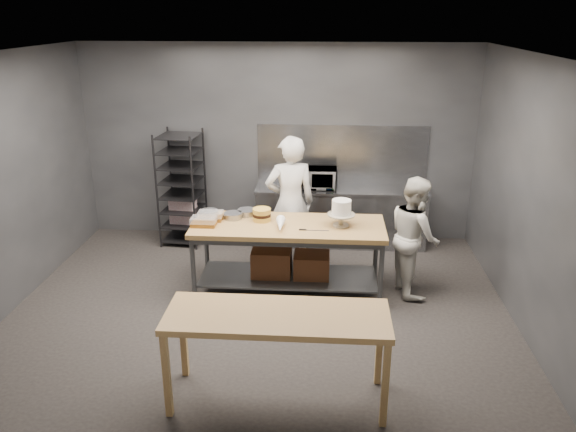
{
  "coord_description": "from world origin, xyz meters",
  "views": [
    {
      "loc": [
        0.76,
        -5.96,
        3.43
      ],
      "look_at": [
        0.31,
        0.5,
        1.05
      ],
      "focal_mm": 35.0,
      "sensor_mm": 36.0,
      "label": 1
    }
  ],
  "objects_px": {
    "speed_rack": "(182,189)",
    "near_counter": "(277,322)",
    "microwave": "(319,178)",
    "frosted_cake_stand": "(341,210)",
    "chef_right": "(414,236)",
    "chef_behind": "(290,203)",
    "work_table": "(288,250)",
    "layer_cake": "(262,215)"
  },
  "relations": [
    {
      "from": "chef_right",
      "to": "frosted_cake_stand",
      "type": "height_order",
      "value": "chef_right"
    },
    {
      "from": "near_counter",
      "to": "speed_rack",
      "type": "relative_size",
      "value": 1.14
    },
    {
      "from": "microwave",
      "to": "frosted_cake_stand",
      "type": "height_order",
      "value": "frosted_cake_stand"
    },
    {
      "from": "work_table",
      "to": "frosted_cake_stand",
      "type": "xyz_separation_m",
      "value": [
        0.65,
        -0.02,
        0.56
      ]
    },
    {
      "from": "microwave",
      "to": "layer_cake",
      "type": "height_order",
      "value": "microwave"
    },
    {
      "from": "microwave",
      "to": "chef_behind",
      "type": "bearing_deg",
      "value": -113.02
    },
    {
      "from": "near_counter",
      "to": "chef_right",
      "type": "distance_m",
      "value": 2.74
    },
    {
      "from": "chef_behind",
      "to": "chef_right",
      "type": "xyz_separation_m",
      "value": [
        1.61,
        -0.64,
        -0.18
      ]
    },
    {
      "from": "speed_rack",
      "to": "chef_right",
      "type": "bearing_deg",
      "value": -23.37
    },
    {
      "from": "chef_right",
      "to": "layer_cake",
      "type": "bearing_deg",
      "value": 77.93
    },
    {
      "from": "chef_right",
      "to": "microwave",
      "type": "xyz_separation_m",
      "value": [
        -1.24,
        1.52,
        0.29
      ]
    },
    {
      "from": "near_counter",
      "to": "speed_rack",
      "type": "height_order",
      "value": "speed_rack"
    },
    {
      "from": "work_table",
      "to": "near_counter",
      "type": "height_order",
      "value": "work_table"
    },
    {
      "from": "near_counter",
      "to": "layer_cake",
      "type": "distance_m",
      "value": 2.31
    },
    {
      "from": "frosted_cake_stand",
      "to": "layer_cake",
      "type": "relative_size",
      "value": 1.49
    },
    {
      "from": "work_table",
      "to": "chef_right",
      "type": "distance_m",
      "value": 1.6
    },
    {
      "from": "near_counter",
      "to": "microwave",
      "type": "relative_size",
      "value": 3.69
    },
    {
      "from": "microwave",
      "to": "frosted_cake_stand",
      "type": "relative_size",
      "value": 1.59
    },
    {
      "from": "chef_behind",
      "to": "chef_right",
      "type": "distance_m",
      "value": 1.74
    },
    {
      "from": "near_counter",
      "to": "work_table",
      "type": "bearing_deg",
      "value": 91.36
    },
    {
      "from": "speed_rack",
      "to": "chef_behind",
      "type": "bearing_deg",
      "value": -24.86
    },
    {
      "from": "near_counter",
      "to": "microwave",
      "type": "bearing_deg",
      "value": 85.59
    },
    {
      "from": "work_table",
      "to": "microwave",
      "type": "relative_size",
      "value": 4.43
    },
    {
      "from": "speed_rack",
      "to": "microwave",
      "type": "bearing_deg",
      "value": 2.2
    },
    {
      "from": "speed_rack",
      "to": "chef_right",
      "type": "distance_m",
      "value": 3.62
    },
    {
      "from": "speed_rack",
      "to": "layer_cake",
      "type": "height_order",
      "value": "speed_rack"
    },
    {
      "from": "chef_behind",
      "to": "microwave",
      "type": "distance_m",
      "value": 0.96
    },
    {
      "from": "speed_rack",
      "to": "frosted_cake_stand",
      "type": "distance_m",
      "value": 2.87
    },
    {
      "from": "near_counter",
      "to": "microwave",
      "type": "xyz_separation_m",
      "value": [
        0.29,
        3.79,
        0.24
      ]
    },
    {
      "from": "work_table",
      "to": "speed_rack",
      "type": "xyz_separation_m",
      "value": [
        -1.74,
        1.54,
        0.28
      ]
    },
    {
      "from": "speed_rack",
      "to": "microwave",
      "type": "height_order",
      "value": "speed_rack"
    },
    {
      "from": "microwave",
      "to": "frosted_cake_stand",
      "type": "distance_m",
      "value": 1.67
    },
    {
      "from": "work_table",
      "to": "chef_behind",
      "type": "height_order",
      "value": "chef_behind"
    },
    {
      "from": "speed_rack",
      "to": "near_counter",
      "type": "bearing_deg",
      "value": -64.21
    },
    {
      "from": "near_counter",
      "to": "layer_cake",
      "type": "xyz_separation_m",
      "value": [
        -0.4,
        2.27,
        0.19
      ]
    },
    {
      "from": "chef_right",
      "to": "chef_behind",
      "type": "bearing_deg",
      "value": 56.04
    },
    {
      "from": "work_table",
      "to": "microwave",
      "type": "xyz_separation_m",
      "value": [
        0.34,
        1.62,
        0.48
      ]
    },
    {
      "from": "chef_behind",
      "to": "chef_right",
      "type": "bearing_deg",
      "value": 143.71
    },
    {
      "from": "chef_right",
      "to": "layer_cake",
      "type": "height_order",
      "value": "chef_right"
    },
    {
      "from": "near_counter",
      "to": "chef_right",
      "type": "bearing_deg",
      "value": 56.11
    },
    {
      "from": "layer_cake",
      "to": "chef_behind",
      "type": "bearing_deg",
      "value": 63.92
    },
    {
      "from": "near_counter",
      "to": "layer_cake",
      "type": "bearing_deg",
      "value": 99.88
    }
  ]
}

